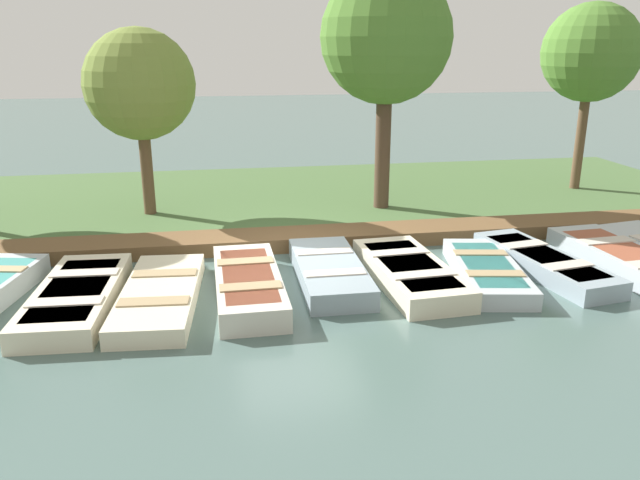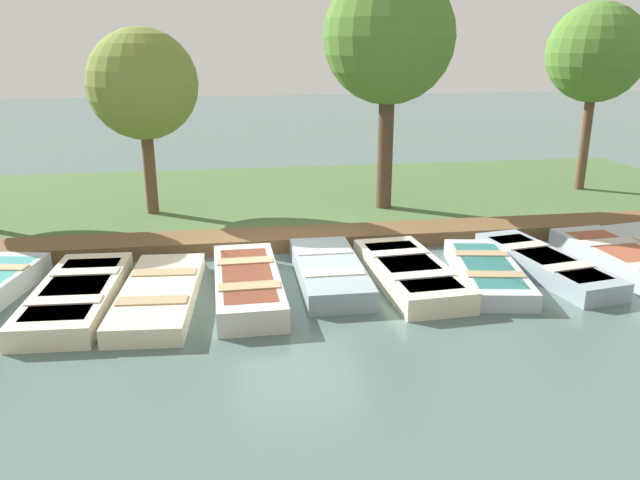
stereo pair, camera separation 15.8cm
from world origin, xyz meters
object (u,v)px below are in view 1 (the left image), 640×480
(rowboat_6, at_px, (410,272))
(park_tree_center, at_px, (386,39))
(rowboat_5, at_px, (329,271))
(park_tree_right, at_px, (591,54))
(rowboat_8, at_px, (544,263))
(rowboat_2, at_px, (77,296))
(rowboat_3, at_px, (160,295))
(rowboat_7, at_px, (487,271))
(rowboat_9, at_px, (629,261))
(rowboat_4, at_px, (248,284))
(park_tree_left, at_px, (140,85))

(rowboat_6, bearing_deg, park_tree_center, 167.66)
(rowboat_5, relative_size, park_tree_center, 0.52)
(park_tree_right, bearing_deg, rowboat_8, -35.37)
(rowboat_2, bearing_deg, rowboat_6, 94.33)
(rowboat_3, bearing_deg, rowboat_7, 95.87)
(rowboat_5, height_order, rowboat_9, rowboat_9)
(rowboat_2, height_order, rowboat_9, rowboat_9)
(rowboat_5, distance_m, park_tree_right, 10.38)
(rowboat_9, xyz_separation_m, park_tree_right, (-5.88, 2.41, 3.64))
(rowboat_4, relative_size, rowboat_6, 1.00)
(rowboat_4, height_order, rowboat_5, rowboat_4)
(rowboat_6, height_order, rowboat_7, rowboat_6)
(rowboat_8, distance_m, park_tree_center, 6.35)
(rowboat_5, relative_size, park_tree_left, 0.67)
(rowboat_5, distance_m, rowboat_8, 4.10)
(rowboat_5, height_order, rowboat_7, rowboat_5)
(park_tree_right, bearing_deg, rowboat_9, -22.28)
(rowboat_2, xyz_separation_m, park_tree_right, (-5.85, 12.35, 3.66))
(rowboat_3, distance_m, park_tree_center, 8.10)
(rowboat_9, relative_size, park_tree_right, 0.70)
(rowboat_7, xyz_separation_m, park_tree_left, (-5.02, -6.40, 3.04))
(rowboat_3, height_order, park_tree_right, park_tree_right)
(park_tree_center, xyz_separation_m, park_tree_right, (-1.12, 5.95, -0.37))
(park_tree_left, bearing_deg, rowboat_2, -8.40)
(rowboat_4, bearing_deg, rowboat_9, 88.75)
(rowboat_3, relative_size, park_tree_right, 0.65)
(rowboat_2, distance_m, rowboat_9, 9.94)
(rowboat_7, bearing_deg, rowboat_4, -79.37)
(park_tree_left, height_order, park_tree_right, park_tree_right)
(rowboat_2, height_order, rowboat_6, rowboat_6)
(rowboat_2, xyz_separation_m, rowboat_6, (-0.13, 5.70, 0.01))
(rowboat_7, distance_m, rowboat_9, 2.80)
(rowboat_4, height_order, rowboat_6, rowboat_4)
(rowboat_4, bearing_deg, rowboat_7, 89.63)
(rowboat_5, distance_m, park_tree_center, 6.25)
(rowboat_4, height_order, park_tree_center, park_tree_center)
(rowboat_2, xyz_separation_m, rowboat_7, (-0.05, 7.14, -0.02))
(park_tree_center, bearing_deg, rowboat_3, -46.32)
(rowboat_6, distance_m, rowboat_7, 1.44)
(rowboat_5, xyz_separation_m, park_tree_left, (-4.63, -3.54, 3.02))
(park_tree_center, height_order, park_tree_right, park_tree_center)
(park_tree_center, bearing_deg, rowboat_6, -8.64)
(rowboat_2, distance_m, rowboat_5, 4.31)
(park_tree_left, bearing_deg, rowboat_5, 37.41)
(rowboat_6, distance_m, park_tree_left, 7.62)
(rowboat_5, xyz_separation_m, rowboat_6, (0.31, 1.41, 0.00))
(rowboat_9, xyz_separation_m, park_tree_center, (-4.76, -3.54, 4.01))
(rowboat_8, relative_size, rowboat_9, 0.94)
(rowboat_8, xyz_separation_m, park_tree_left, (-4.81, -7.63, 3.03))
(rowboat_3, distance_m, park_tree_left, 6.04)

